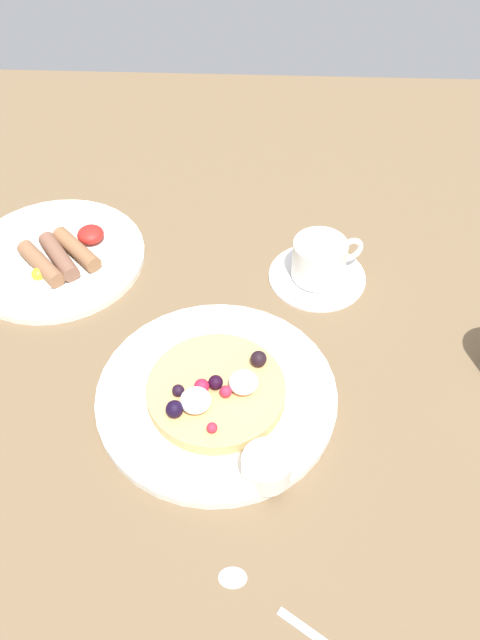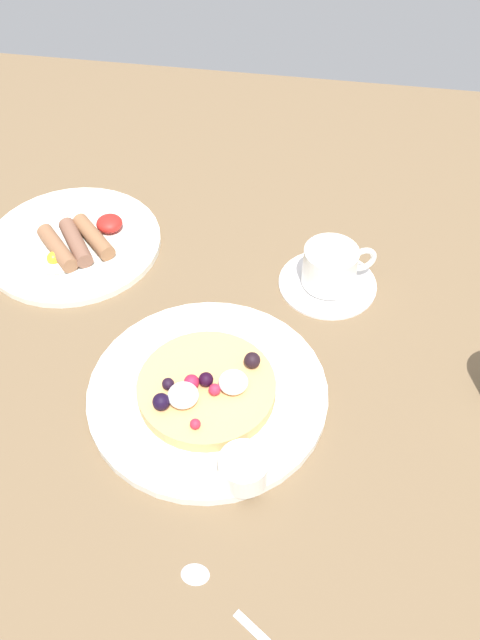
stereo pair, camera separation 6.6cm
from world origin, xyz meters
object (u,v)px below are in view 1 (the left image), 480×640
syrup_ramekin (267,467)px  teaspoon (270,603)px  pancake_plate (213,395)px  coffee_saucer (317,276)px  coffee_cup (320,258)px  breakfast_plate (56,257)px

syrup_ramekin → teaspoon: (0.01, -0.13, -0.03)m
pancake_plate → teaspoon: 0.25m
coffee_saucer → coffee_cup: (0.00, 0.00, 0.03)m
syrup_ramekin → coffee_saucer: (0.07, 0.32, -0.03)m
pancake_plate → breakfast_plate: size_ratio=1.12×
breakfast_plate → coffee_cup: coffee_cup is taller
coffee_saucer → teaspoon: size_ratio=0.89×
coffee_cup → teaspoon: (-0.06, -0.45, -0.03)m
breakfast_plate → syrup_ramekin: bearing=-47.7°
pancake_plate → coffee_cup: coffee_cup is taller
coffee_saucer → teaspoon: 0.45m
coffee_saucer → teaspoon: bearing=-97.7°
breakfast_plate → teaspoon: (0.31, -0.47, -0.00)m
syrup_ramekin → teaspoon: size_ratio=0.35×
pancake_plate → breakfast_plate: 0.34m
coffee_cup → breakfast_plate: bearing=176.9°
pancake_plate → syrup_ramekin: (0.06, -0.11, 0.02)m
pancake_plate → coffee_cup: bearing=58.1°
syrup_ramekin → breakfast_plate: syrup_ramekin is taller
coffee_cup → coffee_saucer: bearing=-157.3°
teaspoon → coffee_cup: bearing=82.1°
syrup_ramekin → pancake_plate: bearing=121.3°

